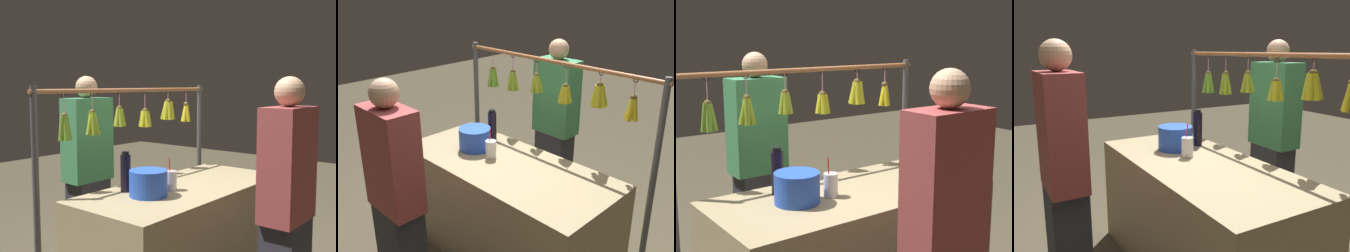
% 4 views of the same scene
% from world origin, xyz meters
% --- Properties ---
extents(display_rack, '(1.87, 0.12, 1.54)m').
position_xyz_m(display_rack, '(-0.01, -0.51, 1.11)').
color(display_rack, '#4C4C51').
rests_on(display_rack, ground).
extents(water_bottle, '(0.07, 0.07, 0.28)m').
position_xyz_m(water_bottle, '(0.38, -0.22, 0.94)').
color(water_bottle, black).
rests_on(water_bottle, market_counter).
extents(blue_bucket, '(0.26, 0.26, 0.18)m').
position_xyz_m(blue_bucket, '(0.37, -0.02, 0.89)').
color(blue_bucket, blue).
rests_on(blue_bucket, market_counter).
extents(drink_cup, '(0.08, 0.08, 0.23)m').
position_xyz_m(drink_cup, '(0.16, 0.01, 0.88)').
color(drink_cup, silver).
rests_on(drink_cup, market_counter).
extents(vendor_person, '(0.38, 0.21, 1.62)m').
position_xyz_m(vendor_person, '(0.20, -0.84, 0.80)').
color(vendor_person, '#2D2D38').
rests_on(vendor_person, ground).
extents(customer_person, '(0.38, 0.21, 1.60)m').
position_xyz_m(customer_person, '(0.13, 0.85, 0.79)').
color(customer_person, '#2D2D38').
rests_on(customer_person, ground).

